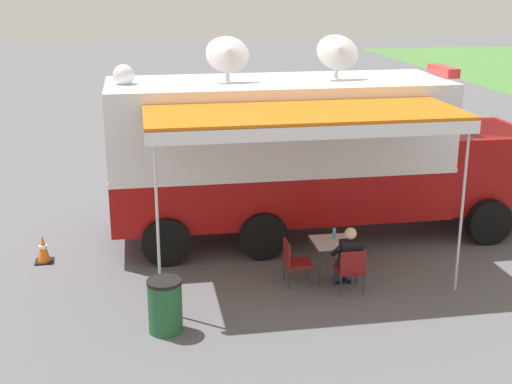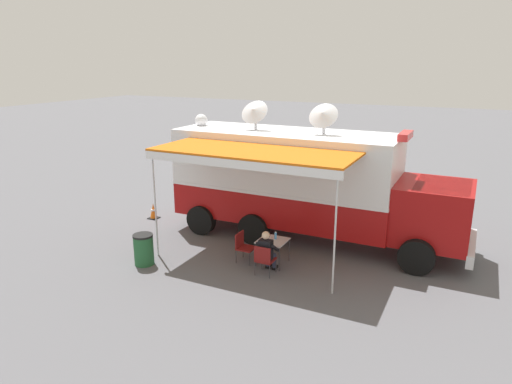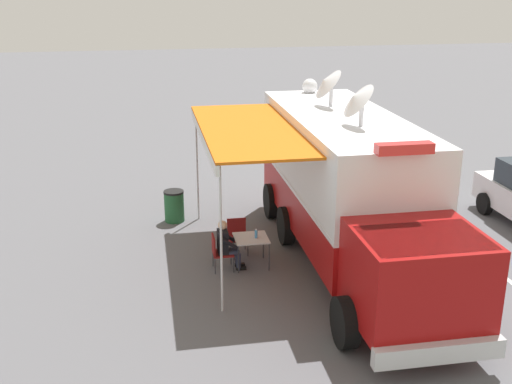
{
  "view_description": "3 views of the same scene",
  "coord_description": "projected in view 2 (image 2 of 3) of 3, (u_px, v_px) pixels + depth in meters",
  "views": [
    {
      "loc": [
        14.52,
        -3.11,
        5.62
      ],
      "look_at": [
        1.35,
        -0.72,
        1.48
      ],
      "focal_mm": 49.24,
      "sensor_mm": 36.0,
      "label": 1
    },
    {
      "loc": [
        13.69,
        5.53,
        5.67
      ],
      "look_at": [
        0.59,
        -0.78,
        1.53
      ],
      "focal_mm": 32.33,
      "sensor_mm": 36.0,
      "label": 2
    },
    {
      "loc": [
        4.84,
        14.37,
        6.6
      ],
      "look_at": [
        2.05,
        -0.54,
        1.48
      ],
      "focal_mm": 44.25,
      "sensor_mm": 36.0,
      "label": 3
    }
  ],
  "objects": [
    {
      "name": "trash_bin",
      "position": [
        144.0,
        249.0,
        13.24
      ],
      "size": [
        0.57,
        0.57,
        0.91
      ],
      "color": "#235B33",
      "rests_on": "ground"
    },
    {
      "name": "folding_table",
      "position": [
        273.0,
        242.0,
        13.21
      ],
      "size": [
        0.81,
        0.81,
        0.73
      ],
      "color": "silver",
      "rests_on": "ground"
    },
    {
      "name": "ground_plane",
      "position": [
        284.0,
        234.0,
        15.72
      ],
      "size": [
        100.0,
        100.0,
        0.0
      ],
      "primitive_type": "plane",
      "color": "#5B5B60"
    },
    {
      "name": "car_behind_truck",
      "position": [
        327.0,
        171.0,
        20.77
      ],
      "size": [
        2.05,
        4.22,
        1.76
      ],
      "color": "silver",
      "rests_on": "ground"
    },
    {
      "name": "folding_chair_at_table",
      "position": [
        264.0,
        258.0,
        12.52
      ],
      "size": [
        0.48,
        0.48,
        0.87
      ],
      "color": "maroon",
      "rests_on": "ground"
    },
    {
      "name": "folding_chair_beside_table",
      "position": [
        243.0,
        245.0,
        13.43
      ],
      "size": [
        0.48,
        0.48,
        0.87
      ],
      "color": "maroon",
      "rests_on": "ground"
    },
    {
      "name": "command_truck",
      "position": [
        306.0,
        181.0,
        14.84
      ],
      "size": [
        4.9,
        9.51,
        4.53
      ],
      "color": "#9E0F0F",
      "rests_on": "ground"
    },
    {
      "name": "seated_responder",
      "position": [
        267.0,
        251.0,
        12.65
      ],
      "size": [
        0.66,
        0.55,
        1.25
      ],
      "color": "black",
      "rests_on": "ground"
    },
    {
      "name": "traffic_cone",
      "position": [
        153.0,
        211.0,
        17.17
      ],
      "size": [
        0.36,
        0.36,
        0.58
      ],
      "color": "black",
      "rests_on": "ground"
    },
    {
      "name": "lot_stripe",
      "position": [
        370.0,
        214.0,
        17.69
      ],
      "size": [
        0.16,
        4.8,
        0.01
      ],
      "primitive_type": "cube",
      "rotation": [
        0.0,
        0.0,
        -0.01
      ],
      "color": "silver",
      "rests_on": "ground"
    },
    {
      "name": "water_bottle",
      "position": [
        276.0,
        236.0,
        13.25
      ],
      "size": [
        0.07,
        0.07,
        0.22
      ],
      "color": "#4C99D8",
      "rests_on": "folding_table"
    }
  ]
}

